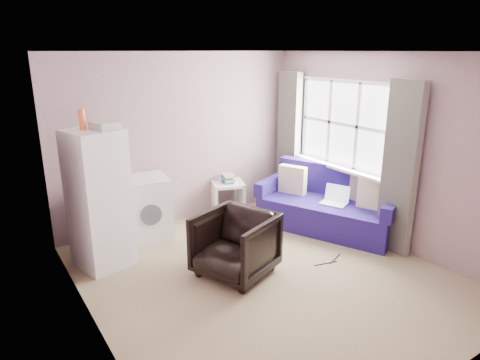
# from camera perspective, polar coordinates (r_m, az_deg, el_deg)

# --- Properties ---
(room) EXTENTS (3.84, 4.24, 2.54)m
(room) POSITION_cam_1_polar(r_m,az_deg,el_deg) (4.64, 3.71, 1.14)
(room) COLOR #9A8564
(room) RESTS_ON ground
(armchair) EXTENTS (0.99, 1.01, 0.82)m
(armchair) POSITION_cam_1_polar(r_m,az_deg,el_deg) (4.95, -0.66, -8.22)
(armchair) COLOR black
(armchair) RESTS_ON ground
(fridge) EXTENTS (0.70, 0.69, 1.89)m
(fridge) POSITION_cam_1_polar(r_m,az_deg,el_deg) (5.29, -18.31, -2.37)
(fridge) COLOR white
(fridge) RESTS_ON ground
(washing_machine) EXTENTS (0.69, 0.69, 0.87)m
(washing_machine) POSITION_cam_1_polar(r_m,az_deg,el_deg) (6.03, -12.49, -3.47)
(washing_machine) COLOR white
(washing_machine) RESTS_ON ground
(side_table) EXTENTS (0.62, 0.62, 0.66)m
(side_table) POSITION_cam_1_polar(r_m,az_deg,el_deg) (6.76, -1.65, -2.09)
(side_table) COLOR white
(side_table) RESTS_ON ground
(sofa) EXTENTS (1.62, 2.18, 0.89)m
(sofa) POSITION_cam_1_polar(r_m,az_deg,el_deg) (6.39, 11.89, -3.46)
(sofa) COLOR navy
(sofa) RESTS_ON ground
(window_dressing) EXTENTS (0.17, 2.62, 2.18)m
(window_dressing) POSITION_cam_1_polar(r_m,az_deg,el_deg) (6.32, 12.77, 3.67)
(window_dressing) COLOR white
(window_dressing) RESTS_ON ground
(floor_cables) EXTENTS (0.49, 0.13, 0.01)m
(floor_cables) POSITION_cam_1_polar(r_m,az_deg,el_deg) (5.51, 11.97, -10.53)
(floor_cables) COLOR black
(floor_cables) RESTS_ON ground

